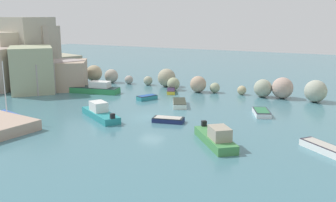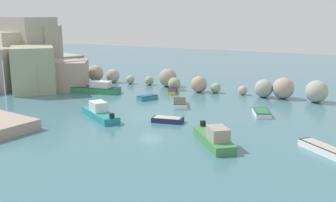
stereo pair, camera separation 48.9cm
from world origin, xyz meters
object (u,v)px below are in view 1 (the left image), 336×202
Objects in this scene: moored_boat_4 at (262,112)px; moored_boat_1 at (7,118)px; moored_boat_9 at (179,103)px; moored_boat_5 at (168,120)px; moored_boat_3 at (216,138)px; moored_boat_2 at (171,91)px; moored_boat_8 at (324,148)px; moored_boat_6 at (96,89)px; moored_boat_0 at (100,113)px; moored_boat_7 at (147,97)px.

moored_boat_1 is at bearing 99.40° from moored_boat_4.
moored_boat_9 reaches higher than moored_boat_4.
moored_boat_3 is at bearing -45.63° from moored_boat_5.
moored_boat_4 is 1.09× the size of moored_boat_5.
moored_boat_3 is at bearing -169.93° from moored_boat_2.
moored_boat_1 is at bearing 132.13° from moored_boat_2.
moored_boat_2 is 0.77× the size of moored_boat_8.
moored_boat_1 is 22.50m from moored_boat_2.
moored_boat_8 is at bearing 65.12° from moored_boat_3.
moored_boat_3 is 1.59× the size of moored_boat_4.
moored_boat_1 is at bearing -97.63° from moored_boat_6.
moored_boat_3 is at bearing -169.35° from moored_boat_9.
moored_boat_0 is 1.10× the size of moored_boat_3.
moored_boat_5 is at bearing 109.29° from moored_boat_4.
moored_boat_4 is 11.79m from moored_boat_8.
moored_boat_1 is 19.16m from moored_boat_9.
moored_boat_7 is (-15.11, 1.23, -0.00)m from moored_boat_4.
moored_boat_3 reaches higher than moored_boat_2.
moored_boat_5 is at bearing 30.56° from moored_boat_8.
moored_boat_0 is 15.50m from moored_boat_2.
moored_boat_7 is (-0.83, -5.31, 0.04)m from moored_boat_2.
moored_boat_7 is at bearing -15.25° from moored_boat_6.
moored_boat_0 reaches higher than moored_boat_8.
moored_boat_4 is (22.65, 14.35, -0.10)m from moored_boat_1.
moored_boat_7 reaches higher than moored_boat_5.
moored_boat_9 is at bearing 101.25° from moored_boat_7.
moored_boat_6 is (-8.67, 10.78, 0.03)m from moored_boat_0.
moored_boat_6 is (-9.39, -4.71, 0.36)m from moored_boat_2.
moored_boat_4 is 0.86× the size of moored_boat_9.
moored_boat_5 is 11.07m from moored_boat_7.
moored_boat_4 is at bearing -140.61° from moored_boat_2.
moored_boat_4 is at bearing 30.08° from moored_boat_5.
moored_boat_6 is at bearing 55.39° from moored_boat_9.
moored_boat_3 is 1.44× the size of moored_boat_8.
moored_boat_0 is 10.18m from moored_boat_7.
moored_boat_6 is 8.58m from moored_boat_7.
moored_boat_3 reaches higher than moored_boat_4.
moored_boat_2 is at bearing 7.03° from moored_boat_9.
moored_boat_2 is 10.51m from moored_boat_6.
moored_boat_4 is at bearing 110.62° from moored_boat_7.
moored_boat_5 is 15.21m from moored_boat_8.
moored_boat_5 is at bearing -163.53° from moored_boat_3.
moored_boat_8 is at bearing -155.31° from moored_boat_1.
moored_boat_6 reaches higher than moored_boat_4.
moored_boat_6 reaches higher than moored_boat_7.
moored_boat_7 is 0.66× the size of moored_boat_9.
moored_boat_3 reaches higher than moored_boat_9.
moored_boat_1 is at bearing 66.36° from moored_boat_0.
moored_boat_7 is 24.70m from moored_boat_8.
moored_boat_1 is at bearing 111.39° from moored_boat_9.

